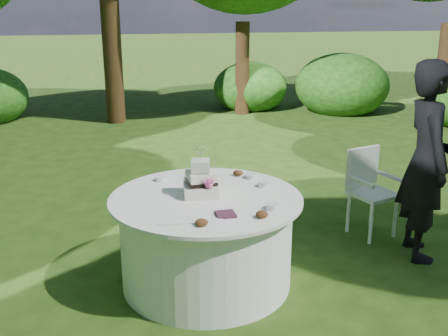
{
  "coord_description": "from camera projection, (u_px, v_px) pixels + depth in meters",
  "views": [
    {
      "loc": [
        -0.75,
        -3.89,
        2.24
      ],
      "look_at": [
        0.15,
        0.0,
        1.0
      ],
      "focal_mm": 42.0,
      "sensor_mm": 36.0,
      "label": 1
    }
  ],
  "objects": [
    {
      "name": "feather_plume",
      "position": [
        190.0,
        221.0,
        3.71
      ],
      "size": [
        0.48,
        0.07,
        0.01
      ],
      "primitive_type": "ellipsoid",
      "color": "white",
      "rests_on": "table"
    },
    {
      "name": "chair",
      "position": [
        369.0,
        185.0,
        5.27
      ],
      "size": [
        0.5,
        0.49,
        0.88
      ],
      "color": "white",
      "rests_on": "ground"
    },
    {
      "name": "cake",
      "position": [
        201.0,
        182.0,
        4.21
      ],
      "size": [
        0.3,
        0.31,
        0.41
      ],
      "color": "white",
      "rests_on": "table"
    },
    {
      "name": "votives",
      "position": [
        236.0,
        186.0,
        4.41
      ],
      "size": [
        0.94,
        0.96,
        0.04
      ],
      "color": "silver",
      "rests_on": "table"
    },
    {
      "name": "ground",
      "position": [
        207.0,
        281.0,
        4.44
      ],
      "size": [
        80.0,
        80.0,
        0.0
      ],
      "primitive_type": "plane",
      "color": "#1E380F",
      "rests_on": "ground"
    },
    {
      "name": "guest",
      "position": [
        426.0,
        161.0,
        4.68
      ],
      "size": [
        0.59,
        0.75,
        1.81
      ],
      "primitive_type": "imported",
      "rotation": [
        0.0,
        0.0,
        1.31
      ],
      "color": "black",
      "rests_on": "ground"
    },
    {
      "name": "petal_cups",
      "position": [
        235.0,
        201.0,
        4.06
      ],
      "size": [
        0.62,
        1.12,
        0.05
      ],
      "color": "#562D16",
      "rests_on": "table"
    },
    {
      "name": "napkins",
      "position": [
        226.0,
        214.0,
        3.83
      ],
      "size": [
        0.14,
        0.14,
        0.02
      ],
      "primitive_type": "cube",
      "color": "#4D2138",
      "rests_on": "table"
    },
    {
      "name": "table",
      "position": [
        206.0,
        240.0,
        4.33
      ],
      "size": [
        1.56,
        1.56,
        0.77
      ],
      "color": "white",
      "rests_on": "ground"
    }
  ]
}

